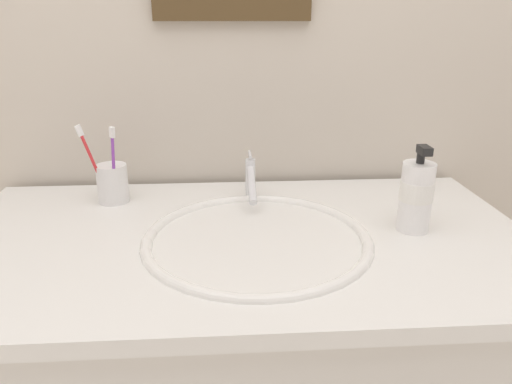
% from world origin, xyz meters
% --- Properties ---
extents(tiled_wall_back, '(2.40, 0.04, 2.40)m').
position_xyz_m(tiled_wall_back, '(0.00, 0.37, 1.20)').
color(tiled_wall_back, beige).
rests_on(tiled_wall_back, ground).
extents(sink_basin, '(0.46, 0.46, 0.11)m').
position_xyz_m(sink_basin, '(0.03, -0.03, 0.80)').
color(sink_basin, white).
rests_on(sink_basin, vanity_counter).
extents(faucet, '(0.02, 0.16, 0.11)m').
position_xyz_m(faucet, '(0.03, 0.19, 0.89)').
color(faucet, silver).
rests_on(faucet, sink_basin).
extents(toothbrush_cup, '(0.07, 0.07, 0.09)m').
position_xyz_m(toothbrush_cup, '(-0.29, 0.20, 0.88)').
color(toothbrush_cup, white).
rests_on(toothbrush_cup, vanity_counter).
extents(toothbrush_purple, '(0.03, 0.03, 0.18)m').
position_xyz_m(toothbrush_purple, '(-0.28, 0.18, 0.95)').
color(toothbrush_purple, purple).
rests_on(toothbrush_purple, toothbrush_cup).
extents(toothbrush_red, '(0.06, 0.04, 0.19)m').
position_xyz_m(toothbrush_red, '(-0.33, 0.18, 0.95)').
color(toothbrush_red, red).
rests_on(toothbrush_red, toothbrush_cup).
extents(soap_dispenser, '(0.07, 0.07, 0.18)m').
position_xyz_m(soap_dispenser, '(0.36, -0.00, 0.91)').
color(soap_dispenser, white).
rests_on(soap_dispenser, vanity_counter).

